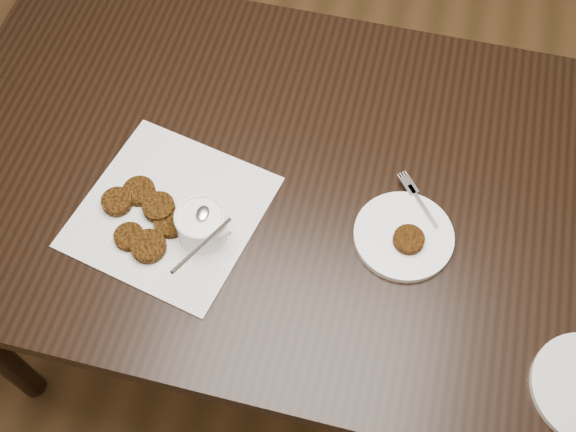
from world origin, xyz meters
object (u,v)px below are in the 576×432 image
(sauce_ramekin, at_px, (199,215))
(plate_with_patty, at_px, (404,234))
(napkin, at_px, (171,212))
(table, at_px, (276,260))

(sauce_ramekin, bearing_deg, plate_with_patty, 12.58)
(napkin, height_order, sauce_ramekin, sauce_ramekin)
(table, height_order, sauce_ramekin, sauce_ramekin)
(sauce_ramekin, height_order, plate_with_patty, sauce_ramekin)
(napkin, xyz_separation_m, plate_with_patty, (0.42, 0.05, 0.01))
(napkin, relative_size, plate_with_patty, 1.75)
(table, distance_m, plate_with_patty, 0.47)
(sauce_ramekin, relative_size, plate_with_patty, 0.70)
(table, height_order, napkin, napkin)
(napkin, bearing_deg, plate_with_patty, 6.75)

